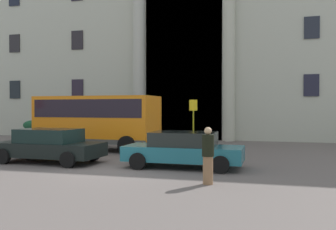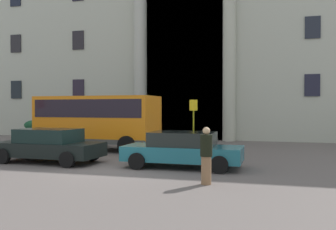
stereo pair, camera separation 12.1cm
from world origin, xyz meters
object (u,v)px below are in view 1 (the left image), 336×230
orange_minibus (97,118)px  scooter_by_planter (175,149)px  hedge_planter_entrance_left (89,131)px  parked_compact_extra (49,145)px  parked_sedan_far (184,149)px  bus_stop_sign (193,118)px  pedestrian_woman_with_bag (208,156)px  hedge_planter_entrance_right (33,130)px

orange_minibus → scooter_by_planter: bearing=-23.8°
hedge_planter_entrance_left → parked_compact_extra: hedge_planter_entrance_left is taller
parked_compact_extra → parked_sedan_far: bearing=5.0°
parked_compact_extra → scooter_by_planter: parked_compact_extra is taller
bus_stop_sign → pedestrian_woman_with_bag: bearing=-76.2°
hedge_planter_entrance_left → pedestrian_woman_with_bag: size_ratio=1.20×
scooter_by_planter → hedge_planter_entrance_left: bearing=151.6°
hedge_planter_entrance_right → pedestrian_woman_with_bag: pedestrian_woman_with_bag is taller
hedge_planter_entrance_right → scooter_by_planter: 14.24m
bus_stop_sign → scooter_by_planter: (0.04, -4.40, -1.21)m
bus_stop_sign → hedge_planter_entrance_left: size_ratio=1.33×
parked_sedan_far → scooter_by_planter: 2.15m
hedge_planter_entrance_right → scooter_by_planter: hedge_planter_entrance_right is taller
bus_stop_sign → hedge_planter_entrance_left: bearing=160.2°
orange_minibus → pedestrian_woman_with_bag: (7.04, -7.10, -0.85)m
hedge_planter_entrance_right → hedge_planter_entrance_left: hedge_planter_entrance_left is taller
orange_minibus → hedge_planter_entrance_left: orange_minibus is taller
hedge_planter_entrance_right → parked_sedan_far: (13.08, -9.23, 0.04)m
bus_stop_sign → pedestrian_woman_with_bag: bus_stop_sign is taller
orange_minibus → bus_stop_sign: 5.21m
hedge_planter_entrance_right → pedestrian_woman_with_bag: (14.43, -11.98, 0.20)m
bus_stop_sign → hedge_planter_entrance_right: size_ratio=1.58×
bus_stop_sign → parked_compact_extra: bearing=-125.8°
hedge_planter_entrance_left → bus_stop_sign: bearing=-19.8°
orange_minibus → pedestrian_woman_with_bag: size_ratio=3.86×
pedestrian_woman_with_bag → scooter_by_planter: bearing=-121.5°
hedge_planter_entrance_left → pedestrian_woman_with_bag: 15.53m
bus_stop_sign → parked_sedan_far: bearing=-82.1°
hedge_planter_entrance_left → scooter_by_planter: size_ratio=1.02×
hedge_planter_entrance_right → scooter_by_planter: size_ratio=0.85×
orange_minibus → scooter_by_planter: 5.55m
orange_minibus → scooter_by_planter: orange_minibus is taller
pedestrian_woman_with_bag → parked_sedan_far: bearing=-120.2°
parked_compact_extra → scooter_by_planter: bearing=27.4°
parked_compact_extra → pedestrian_woman_with_bag: pedestrian_woman_with_bag is taller
hedge_planter_entrance_right → parked_sedan_far: size_ratio=0.38×
parked_sedan_far → scooter_by_planter: (-0.84, 1.97, -0.24)m
parked_compact_extra → pedestrian_woman_with_bag: bearing=-17.1°
orange_minibus → parked_sedan_far: bearing=-35.1°
orange_minibus → hedge_planter_entrance_right: (-7.39, 4.88, -1.05)m
hedge_planter_entrance_right → orange_minibus: bearing=-33.4°
bus_stop_sign → hedge_planter_entrance_left: bus_stop_sign is taller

